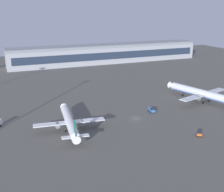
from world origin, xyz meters
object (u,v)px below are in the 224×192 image
object	(u,v)px
airplane_mid_apron	(203,94)
pushback_tug	(199,134)
maintenance_van	(152,110)
airplane_near_gate	(69,122)

from	to	relation	value
airplane_mid_apron	pushback_tug	xyz separation A→B (m)	(-29.52, -34.33, -3.31)
pushback_tug	maintenance_van	bearing A→B (deg)	-47.62
airplane_mid_apron	maintenance_van	xyz separation A→B (m)	(-32.91, -3.50, -3.20)
airplane_mid_apron	airplane_near_gate	bearing A→B (deg)	171.33
airplane_mid_apron	maintenance_van	size ratio (longest dim) A/B	10.24
airplane_near_gate	pushback_tug	distance (m)	51.67
pushback_tug	maintenance_van	distance (m)	31.02
airplane_mid_apron	pushback_tug	bearing A→B (deg)	-146.29
airplane_mid_apron	maintenance_van	world-z (taller)	airplane_mid_apron
airplane_near_gate	maintenance_van	distance (m)	42.05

